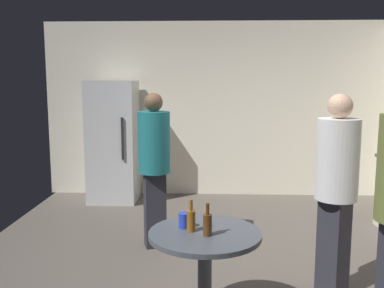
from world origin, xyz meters
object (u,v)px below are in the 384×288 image
at_px(plastic_cup_blue, 184,220).
at_px(person_in_teal_shirt, 154,158).
at_px(refrigerator, 113,141).
at_px(beer_bottle_amber, 191,220).
at_px(beer_bottle_brown, 207,224).
at_px(person_in_white_shirt, 336,180).
at_px(foreground_table, 205,246).

bearing_deg(plastic_cup_blue, person_in_teal_shirt, 105.20).
relative_size(refrigerator, beer_bottle_amber, 7.83).
bearing_deg(plastic_cup_blue, beer_bottle_brown, -42.21).
height_order(beer_bottle_brown, person_in_teal_shirt, person_in_teal_shirt).
bearing_deg(person_in_white_shirt, foreground_table, -8.83).
bearing_deg(person_in_white_shirt, beer_bottle_brown, -5.44).
bearing_deg(refrigerator, person_in_teal_shirt, -64.89).
relative_size(refrigerator, plastic_cup_blue, 16.36).
bearing_deg(refrigerator, person_in_white_shirt, -48.90).
bearing_deg(person_in_white_shirt, person_in_teal_shirt, -67.95).
height_order(beer_bottle_amber, person_in_teal_shirt, person_in_teal_shirt).
distance_m(plastic_cup_blue, person_in_white_shirt, 1.32).
relative_size(beer_bottle_brown, person_in_teal_shirt, 0.14).
xyz_separation_m(beer_bottle_brown, plastic_cup_blue, (-0.17, 0.15, -0.03)).
distance_m(beer_bottle_amber, person_in_white_shirt, 1.29).
relative_size(person_in_white_shirt, person_in_teal_shirt, 1.01).
bearing_deg(plastic_cup_blue, foreground_table, -28.52).
relative_size(beer_bottle_brown, person_in_white_shirt, 0.14).
bearing_deg(refrigerator, beer_bottle_amber, -68.80).
height_order(foreground_table, plastic_cup_blue, plastic_cup_blue).
height_order(beer_bottle_brown, person_in_white_shirt, person_in_white_shirt).
bearing_deg(beer_bottle_brown, beer_bottle_amber, 145.43).
distance_m(foreground_table, beer_bottle_amber, 0.21).
height_order(refrigerator, beer_bottle_amber, refrigerator).
height_order(refrigerator, person_in_teal_shirt, refrigerator).
distance_m(refrigerator, person_in_white_shirt, 3.75).
distance_m(beer_bottle_brown, plastic_cup_blue, 0.23).
xyz_separation_m(refrigerator, person_in_teal_shirt, (0.85, -1.81, 0.08)).
bearing_deg(refrigerator, plastic_cup_blue, -69.19).
xyz_separation_m(refrigerator, beer_bottle_amber, (1.30, -3.36, -0.08)).
height_order(refrigerator, beer_bottle_brown, refrigerator).
height_order(refrigerator, foreground_table, refrigerator).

